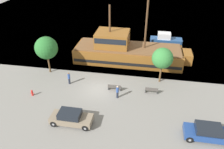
{
  "coord_description": "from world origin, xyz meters",
  "views": [
    {
      "loc": [
        5.62,
        -22.15,
        16.11
      ],
      "look_at": [
        1.38,
        2.0,
        1.2
      ],
      "focal_mm": 35.0,
      "sensor_mm": 36.0,
      "label": 1
    }
  ],
  "objects_px": {
    "parked_car_curb_mid": "(71,118)",
    "bench_promenade_east": "(152,90)",
    "moored_boat_dockside": "(165,40)",
    "pirate_ship": "(126,51)",
    "bench_promenade_west": "(115,87)",
    "pedestrian_walking_far": "(117,92)",
    "pedestrian_walking_near": "(69,78)",
    "fire_hydrant": "(32,93)",
    "parked_car_curb_front": "(209,133)"
  },
  "relations": [
    {
      "from": "pirate_ship",
      "to": "fire_hydrant",
      "type": "relative_size",
      "value": 23.03
    },
    {
      "from": "parked_car_curb_mid",
      "to": "parked_car_curb_front",
      "type": "bearing_deg",
      "value": 1.26
    },
    {
      "from": "parked_car_curb_front",
      "to": "parked_car_curb_mid",
      "type": "relative_size",
      "value": 1.06
    },
    {
      "from": "bench_promenade_west",
      "to": "parked_car_curb_front",
      "type": "bearing_deg",
      "value": -32.14
    },
    {
      "from": "pirate_ship",
      "to": "pedestrian_walking_near",
      "type": "relative_size",
      "value": 10.46
    },
    {
      "from": "moored_boat_dockside",
      "to": "parked_car_curb_mid",
      "type": "relative_size",
      "value": 1.32
    },
    {
      "from": "parked_car_curb_mid",
      "to": "bench_promenade_east",
      "type": "bearing_deg",
      "value": 40.22
    },
    {
      "from": "pirate_ship",
      "to": "moored_boat_dockside",
      "type": "height_order",
      "value": "pirate_ship"
    },
    {
      "from": "pirate_ship",
      "to": "fire_hydrant",
      "type": "bearing_deg",
      "value": -132.6
    },
    {
      "from": "pedestrian_walking_far",
      "to": "fire_hydrant",
      "type": "bearing_deg",
      "value": -172.52
    },
    {
      "from": "parked_car_curb_front",
      "to": "pedestrian_walking_near",
      "type": "distance_m",
      "value": 17.54
    },
    {
      "from": "moored_boat_dockside",
      "to": "parked_car_curb_mid",
      "type": "bearing_deg",
      "value": -114.21
    },
    {
      "from": "bench_promenade_west",
      "to": "pedestrian_walking_near",
      "type": "height_order",
      "value": "pedestrian_walking_near"
    },
    {
      "from": "moored_boat_dockside",
      "to": "pedestrian_walking_far",
      "type": "relative_size",
      "value": 3.36
    },
    {
      "from": "bench_promenade_west",
      "to": "pedestrian_walking_near",
      "type": "relative_size",
      "value": 1.0
    },
    {
      "from": "moored_boat_dockside",
      "to": "bench_promenade_west",
      "type": "xyz_separation_m",
      "value": [
        -6.78,
        -16.1,
        -0.36
      ]
    },
    {
      "from": "parked_car_curb_front",
      "to": "bench_promenade_east",
      "type": "xyz_separation_m",
      "value": [
        -5.43,
        6.5,
        -0.31
      ]
    },
    {
      "from": "fire_hydrant",
      "to": "bench_promenade_east",
      "type": "height_order",
      "value": "bench_promenade_east"
    },
    {
      "from": "pirate_ship",
      "to": "parked_car_curb_mid",
      "type": "relative_size",
      "value": 4.1
    },
    {
      "from": "bench_promenade_west",
      "to": "pedestrian_walking_far",
      "type": "height_order",
      "value": "pedestrian_walking_far"
    },
    {
      "from": "pedestrian_walking_far",
      "to": "bench_promenade_west",
      "type": "bearing_deg",
      "value": 111.67
    },
    {
      "from": "bench_promenade_east",
      "to": "fire_hydrant",
      "type": "bearing_deg",
      "value": -168.11
    },
    {
      "from": "pirate_ship",
      "to": "moored_boat_dockside",
      "type": "distance_m",
      "value": 10.13
    },
    {
      "from": "parked_car_curb_front",
      "to": "pedestrian_walking_near",
      "type": "xyz_separation_m",
      "value": [
        -16.18,
        6.76,
        0.11
      ]
    },
    {
      "from": "parked_car_curb_mid",
      "to": "bench_promenade_east",
      "type": "height_order",
      "value": "parked_car_curb_mid"
    },
    {
      "from": "pirate_ship",
      "to": "bench_promenade_east",
      "type": "relative_size",
      "value": 11.28
    },
    {
      "from": "pirate_ship",
      "to": "bench_promenade_west",
      "type": "bearing_deg",
      "value": -93.13
    },
    {
      "from": "moored_boat_dockside",
      "to": "bench_promenade_east",
      "type": "xyz_separation_m",
      "value": [
        -2.17,
        -15.91,
        -0.36
      ]
    },
    {
      "from": "parked_car_curb_mid",
      "to": "fire_hydrant",
      "type": "xyz_separation_m",
      "value": [
        -6.3,
        3.78,
        -0.33
      ]
    },
    {
      "from": "fire_hydrant",
      "to": "pedestrian_walking_near",
      "type": "xyz_separation_m",
      "value": [
        3.59,
        3.28,
        0.44
      ]
    },
    {
      "from": "bench_promenade_east",
      "to": "pedestrian_walking_far",
      "type": "relative_size",
      "value": 0.92
    },
    {
      "from": "fire_hydrant",
      "to": "pedestrian_walking_far",
      "type": "bearing_deg",
      "value": 7.48
    },
    {
      "from": "parked_car_curb_mid",
      "to": "bench_promenade_west",
      "type": "xyz_separation_m",
      "value": [
        3.42,
        6.6,
        -0.31
      ]
    },
    {
      "from": "moored_boat_dockside",
      "to": "parked_car_curb_mid",
      "type": "distance_m",
      "value": 24.89
    },
    {
      "from": "bench_promenade_west",
      "to": "pedestrian_walking_far",
      "type": "xyz_separation_m",
      "value": [
        0.59,
        -1.47,
        0.42
      ]
    },
    {
      "from": "pirate_ship",
      "to": "fire_hydrant",
      "type": "height_order",
      "value": "pirate_ship"
    },
    {
      "from": "pedestrian_walking_near",
      "to": "pedestrian_walking_far",
      "type": "bearing_deg",
      "value": -15.99
    },
    {
      "from": "parked_car_curb_mid",
      "to": "bench_promenade_west",
      "type": "relative_size",
      "value": 2.56
    },
    {
      "from": "parked_car_curb_mid",
      "to": "pedestrian_walking_far",
      "type": "relative_size",
      "value": 2.54
    },
    {
      "from": "parked_car_curb_mid",
      "to": "pirate_ship",
      "type": "bearing_deg",
      "value": 75.37
    },
    {
      "from": "parked_car_curb_mid",
      "to": "pedestrian_walking_near",
      "type": "xyz_separation_m",
      "value": [
        -2.71,
        7.06,
        0.11
      ]
    },
    {
      "from": "pedestrian_walking_near",
      "to": "pedestrian_walking_far",
      "type": "height_order",
      "value": "pedestrian_walking_far"
    },
    {
      "from": "moored_boat_dockside",
      "to": "parked_car_curb_front",
      "type": "distance_m",
      "value": 22.64
    },
    {
      "from": "parked_car_curb_mid",
      "to": "pedestrian_walking_near",
      "type": "bearing_deg",
      "value": 111.04
    },
    {
      "from": "bench_promenade_east",
      "to": "parked_car_curb_mid",
      "type": "bearing_deg",
      "value": -139.78
    },
    {
      "from": "bench_promenade_east",
      "to": "pedestrian_walking_near",
      "type": "bearing_deg",
      "value": 178.6
    },
    {
      "from": "fire_hydrant",
      "to": "pedestrian_walking_near",
      "type": "relative_size",
      "value": 0.45
    },
    {
      "from": "moored_boat_dockside",
      "to": "pedestrian_walking_far",
      "type": "height_order",
      "value": "moored_boat_dockside"
    },
    {
      "from": "pirate_ship",
      "to": "bench_promenade_west",
      "type": "relative_size",
      "value": 10.51
    },
    {
      "from": "bench_promenade_west",
      "to": "pedestrian_walking_near",
      "type": "bearing_deg",
      "value": 175.78
    }
  ]
}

